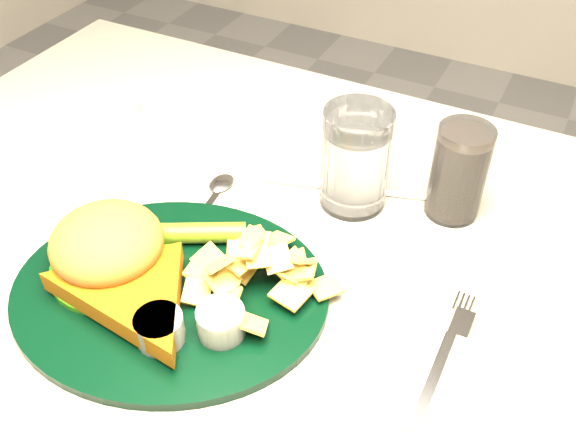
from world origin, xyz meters
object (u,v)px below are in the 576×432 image
(table, at_px, (285,427))
(water_glass, at_px, (355,159))
(cola_glass, at_px, (459,172))
(fork_napkin, at_px, (436,372))
(dinner_plate, at_px, (167,270))

(table, distance_m, water_glass, 0.46)
(cola_glass, relative_size, fork_napkin, 0.77)
(table, height_order, dinner_plate, dinner_plate)
(dinner_plate, bearing_deg, water_glass, 46.15)
(table, relative_size, fork_napkin, 7.67)
(table, relative_size, cola_glass, 9.96)
(table, height_order, water_glass, water_glass)
(table, xyz_separation_m, water_glass, (0.03, 0.12, 0.44))
(water_glass, distance_m, fork_napkin, 0.27)
(dinner_plate, height_order, water_glass, water_glass)
(fork_napkin, bearing_deg, dinner_plate, -174.09)
(water_glass, bearing_deg, cola_glass, 17.65)
(dinner_plate, xyz_separation_m, cola_glass, (0.23, 0.27, 0.02))
(water_glass, height_order, fork_napkin, water_glass)
(table, xyz_separation_m, fork_napkin, (0.20, -0.08, 0.38))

